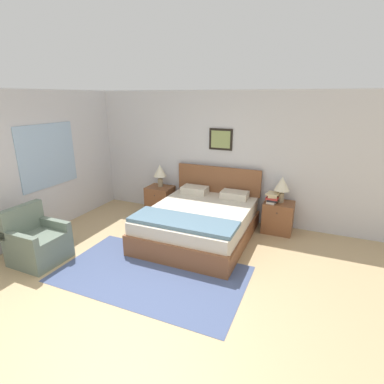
% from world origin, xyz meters
% --- Properties ---
extents(ground_plane, '(16.00, 16.00, 0.00)m').
position_xyz_m(ground_plane, '(0.00, 0.00, 0.00)').
color(ground_plane, tan).
extents(wall_back, '(7.75, 0.09, 2.60)m').
position_xyz_m(wall_back, '(0.00, 3.28, 1.30)').
color(wall_back, silver).
rests_on(wall_back, ground_plane).
extents(wall_left, '(0.08, 5.65, 2.60)m').
position_xyz_m(wall_left, '(-2.70, 1.62, 1.30)').
color(wall_left, silver).
rests_on(wall_left, ground_plane).
extents(area_rug_main, '(2.72, 1.57, 0.01)m').
position_xyz_m(area_rug_main, '(-0.10, 0.75, 0.00)').
color(area_rug_main, '#47567F').
rests_on(area_rug_main, ground_plane).
extents(bed, '(1.76, 2.16, 1.12)m').
position_xyz_m(bed, '(0.09, 2.13, 0.31)').
color(bed, brown).
rests_on(bed, ground_plane).
extents(armchair, '(0.71, 0.71, 0.88)m').
position_xyz_m(armchair, '(-1.93, 0.39, 0.30)').
color(armchair, slate).
rests_on(armchair, ground_plane).
extents(nightstand_near_window, '(0.55, 0.48, 0.59)m').
position_xyz_m(nightstand_near_window, '(-1.18, 2.97, 0.29)').
color(nightstand_near_window, brown).
rests_on(nightstand_near_window, ground_plane).
extents(nightstand_by_door, '(0.55, 0.48, 0.59)m').
position_xyz_m(nightstand_by_door, '(1.37, 2.97, 0.29)').
color(nightstand_by_door, brown).
rests_on(nightstand_by_door, ground_plane).
extents(table_lamp_near_window, '(0.28, 0.28, 0.49)m').
position_xyz_m(table_lamp_near_window, '(-1.18, 2.99, 0.92)').
color(table_lamp_near_window, gray).
rests_on(table_lamp_near_window, nightstand_near_window).
extents(table_lamp_by_door, '(0.28, 0.28, 0.49)m').
position_xyz_m(table_lamp_by_door, '(1.38, 2.99, 0.92)').
color(table_lamp_by_door, gray).
rests_on(table_lamp_by_door, nightstand_by_door).
extents(book_thick_bottom, '(0.18, 0.30, 0.04)m').
position_xyz_m(book_thick_bottom, '(1.24, 2.92, 0.61)').
color(book_thick_bottom, silver).
rests_on(book_thick_bottom, nightstand_by_door).
extents(book_hardcover_middle, '(0.18, 0.25, 0.04)m').
position_xyz_m(book_hardcover_middle, '(1.24, 2.92, 0.65)').
color(book_hardcover_middle, '#232328').
rests_on(book_hardcover_middle, book_thick_bottom).
extents(book_novel_upper, '(0.23, 0.26, 0.04)m').
position_xyz_m(book_novel_upper, '(1.24, 2.92, 0.68)').
color(book_novel_upper, '#B7332D').
rests_on(book_novel_upper, book_hardcover_middle).
extents(book_slim_near_top, '(0.17, 0.24, 0.04)m').
position_xyz_m(book_slim_near_top, '(1.24, 2.92, 0.72)').
color(book_slim_near_top, beige).
rests_on(book_slim_near_top, book_novel_upper).
extents(book_paperback_top, '(0.25, 0.28, 0.03)m').
position_xyz_m(book_paperback_top, '(1.24, 2.92, 0.76)').
color(book_paperback_top, beige).
rests_on(book_paperback_top, book_slim_near_top).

